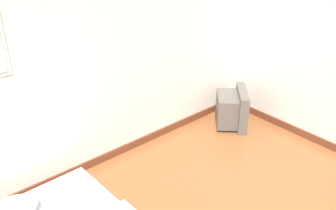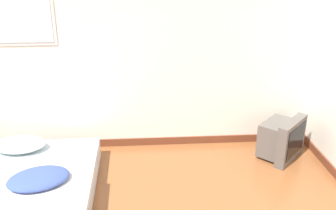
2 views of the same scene
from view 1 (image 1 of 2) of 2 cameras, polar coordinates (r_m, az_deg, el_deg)
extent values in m
cube|color=silver|center=(3.27, -24.28, 5.51)|extent=(8.18, 0.06, 2.60)
cube|color=brown|center=(3.84, -20.46, -12.23)|extent=(8.18, 0.02, 0.09)
cube|color=#56514C|center=(4.68, 8.96, -0.61)|extent=(0.48, 0.48, 0.37)
cube|color=#56514C|center=(4.69, 11.11, -0.46)|extent=(0.44, 0.45, 0.47)
cube|color=black|center=(4.70, 11.80, -0.35)|extent=(0.30, 0.31, 0.34)
camera|label=2|loc=(2.05, 76.85, -1.70)|focal=40.00mm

